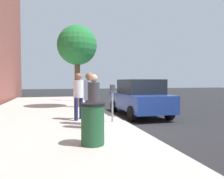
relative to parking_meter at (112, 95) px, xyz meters
The scene contains 10 objects.
ground_plane 1.28m from the parking_meter, 104.19° to the right, with size 80.00×80.00×0.00m, color #232326.
sidewalk_slab 2.71m from the parking_meter, 93.03° to the left, with size 28.00×6.00×0.15m, color #B7B2A8.
parking_meter is the anchor object (origin of this frame).
pedestrian_at_meter 0.98m from the parking_meter, 107.20° to the left, with size 0.54×0.40×1.84m.
pedestrian_bystander 1.30m from the parking_meter, 136.91° to the left, with size 0.43×0.42×1.76m.
parking_officer 1.41m from the parking_meter, 58.34° to the left, with size 0.48×0.41×1.86m.
parked_sedan_near 2.70m from the parking_meter, 44.10° to the right, with size 4.41×1.99×1.77m.
street_tree 5.68m from the parking_meter, ahead, with size 2.33×2.33×4.83m.
traffic_signal 9.32m from the parking_meter, ahead, with size 0.24×0.44×3.60m.
trash_bin 3.04m from the parking_meter, 155.72° to the left, with size 0.59×0.59×1.01m.
Camera 1 is at (-7.69, 2.63, 1.69)m, focal length 34.39 mm.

